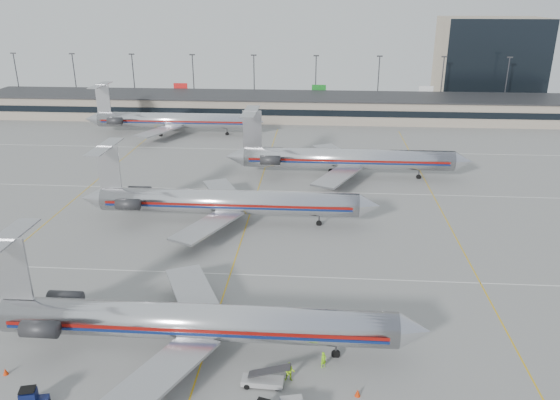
{
  "coord_description": "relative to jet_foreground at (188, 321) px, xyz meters",
  "views": [
    {
      "loc": [
        10.41,
        -48.47,
        32.46
      ],
      "look_at": [
        5.07,
        24.04,
        4.5
      ],
      "focal_mm": 35.0,
      "sensor_mm": 36.0,
      "label": 1
    }
  ],
  "objects": [
    {
      "name": "light_mast_row",
      "position": [
        1.49,
        117.29,
        5.26
      ],
      "size": [
        163.6,
        0.4,
        15.28
      ],
      "color": "#38383D",
      "rests_on": "ground"
    },
    {
      "name": "jet_back_row",
      "position": [
        -23.75,
        83.41,
        0.13
      ],
      "size": [
        43.54,
        26.78,
        11.91
      ],
      "color": "silver",
      "rests_on": "ground"
    },
    {
      "name": "belt_loader",
      "position": [
        7.61,
        -4.52,
        -2.71
      ],
      "size": [
        4.36,
        1.5,
        2.29
      ],
      "rotation": [
        0.0,
        0.0,
        -0.05
      ],
      "color": "#999999",
      "rests_on": "ground"
    },
    {
      "name": "jet_second_row",
      "position": [
        -2.05,
        31.01,
        0.06
      ],
      "size": [
        44.57,
        26.24,
        11.67
      ],
      "color": "silver",
      "rests_on": "ground"
    },
    {
      "name": "cone_right",
      "position": [
        15.77,
        -5.22,
        -2.98
      ],
      "size": [
        0.59,
        0.59,
        0.68
      ],
      "primitive_type": "cone",
      "rotation": [
        0.0,
        0.0,
        0.19
      ],
      "color": "red",
      "rests_on": "ground"
    },
    {
      "name": "ramp_worker_near",
      "position": [
        12.85,
        -1.57,
        -2.53
      ],
      "size": [
        0.69,
        0.65,
        1.59
      ],
      "primitive_type": "imported",
      "rotation": [
        0.0,
        0.0,
        0.62
      ],
      "color": "#82D914",
      "rests_on": "ground"
    },
    {
      "name": "terminal",
      "position": [
        1.49,
        103.27,
        -0.17
      ],
      "size": [
        162.0,
        17.0,
        6.25
      ],
      "color": "gray",
      "rests_on": "ground"
    },
    {
      "name": "distant_building",
      "position": [
        63.49,
        133.29,
        9.18
      ],
      "size": [
        30.0,
        20.0,
        25.0
      ],
      "primitive_type": "cube",
      "color": "tan",
      "rests_on": "ground"
    },
    {
      "name": "jet_foreground",
      "position": [
        0.0,
        0.0,
        0.0
      ],
      "size": [
        43.78,
        25.78,
        11.46
      ],
      "color": "silver",
      "rests_on": "ground"
    },
    {
      "name": "ramp_worker_far",
      "position": [
        9.85,
        -3.65,
        -2.4
      ],
      "size": [
        0.91,
        0.71,
        1.85
      ],
      "primitive_type": "imported",
      "rotation": [
        0.0,
        0.0,
        0.01
      ],
      "color": "#A1E015",
      "rests_on": "ground"
    },
    {
      "name": "tug_left",
      "position": [
        -11.28,
        -8.67,
        -2.44
      ],
      "size": [
        2.6,
        1.73,
        1.93
      ],
      "rotation": [
        0.0,
        0.0,
        0.25
      ],
      "color": "#0A123B",
      "rests_on": "ground"
    },
    {
      "name": "apron_markings",
      "position": [
        1.49,
        15.29,
        -3.31
      ],
      "size": [
        160.0,
        0.15,
        0.02
      ],
      "primitive_type": "cube",
      "color": "silver",
      "rests_on": "ground"
    },
    {
      "name": "ground",
      "position": [
        1.49,
        5.29,
        -3.32
      ],
      "size": [
        260.0,
        260.0,
        0.0
      ],
      "primitive_type": "plane",
      "color": "gray",
      "rests_on": "ground"
    },
    {
      "name": "cone_left",
      "position": [
        -15.82,
        -4.73,
        -3.0
      ],
      "size": [
        0.63,
        0.63,
        0.65
      ],
      "primitive_type": "cone",
      "rotation": [
        0.0,
        0.0,
        0.43
      ],
      "color": "red",
      "rests_on": "ground"
    },
    {
      "name": "jet_third_row",
      "position": [
        16.33,
        53.82,
        0.26
      ],
      "size": [
        45.15,
        27.77,
        12.35
      ],
      "color": "silver",
      "rests_on": "ground"
    }
  ]
}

